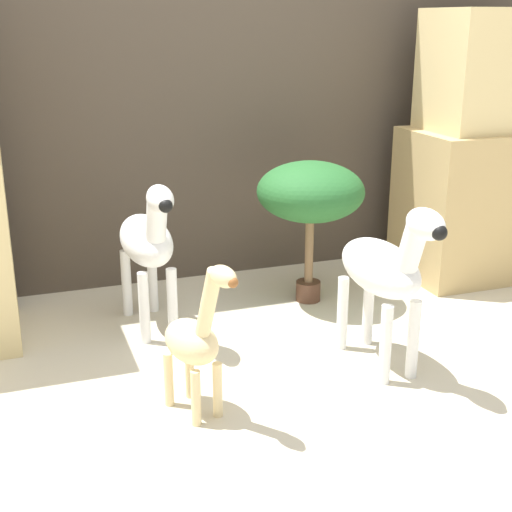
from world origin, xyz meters
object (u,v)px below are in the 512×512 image
at_px(zebra_right, 385,269).
at_px(zebra_left, 148,241).
at_px(giraffe_figurine, 195,339).
at_px(potted_palm_front, 311,194).

xyz_separation_m(zebra_right, zebra_left, (-0.74, 0.62, 0.00)).
height_order(zebra_left, giraffe_figurine, zebra_left).
height_order(giraffe_figurine, potted_palm_front, potted_palm_front).
xyz_separation_m(zebra_right, giraffe_figurine, (-0.73, -0.10, -0.12)).
relative_size(giraffe_figurine, potted_palm_front, 0.86).
height_order(zebra_right, potted_palm_front, zebra_right).
bearing_deg(zebra_right, zebra_left, 139.95).
distance_m(zebra_right, giraffe_figurine, 0.75).
bearing_deg(zebra_left, potted_palm_front, 5.67).
bearing_deg(zebra_right, potted_palm_front, 89.20).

